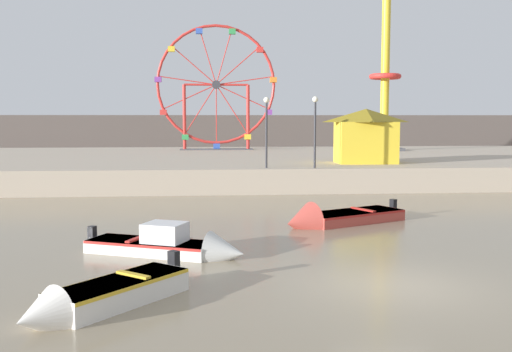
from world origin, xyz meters
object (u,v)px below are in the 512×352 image
promenade_lamp_near (315,121)px  promenade_lamp_far (266,122)px  motorboat_white_red_stripe (96,298)px  motorboat_pale_grey (178,246)px  ferris_wheel_red_frame (216,87)px  drop_tower_yellow_tower (385,79)px  motorboat_faded_red (331,219)px  carnival_booth_yellow_awning (366,135)px

promenade_lamp_near → promenade_lamp_far: promenade_lamp_near is taller
motorboat_white_red_stripe → motorboat_pale_grey: (1.48, 5.03, -0.00)m
motorboat_pale_grey → ferris_wheel_red_frame: size_ratio=0.48×
drop_tower_yellow_tower → ferris_wheel_red_frame: bearing=171.2°
drop_tower_yellow_tower → motorboat_faded_red: bearing=-110.8°
motorboat_pale_grey → ferris_wheel_red_frame: ferris_wheel_red_frame is taller
ferris_wheel_red_frame → drop_tower_yellow_tower: bearing=-8.8°
motorboat_pale_grey → motorboat_faded_red: (5.66, 4.72, -0.05)m
motorboat_pale_grey → carnival_booth_yellow_awning: 20.72m
motorboat_faded_red → promenade_lamp_near: 10.24m
motorboat_white_red_stripe → carnival_booth_yellow_awning: bearing=-168.1°
motorboat_white_red_stripe → carnival_booth_yellow_awning: 25.80m
drop_tower_yellow_tower → motorboat_white_red_stripe: bearing=-115.4°
motorboat_white_red_stripe → ferris_wheel_red_frame: 39.03m
ferris_wheel_red_frame → drop_tower_yellow_tower: 14.13m
motorboat_white_red_stripe → carnival_booth_yellow_awning: carnival_booth_yellow_awning is taller
ferris_wheel_red_frame → drop_tower_yellow_tower: drop_tower_yellow_tower is taller
motorboat_pale_grey → ferris_wheel_red_frame: (1.77, 33.33, 6.39)m
motorboat_pale_grey → promenade_lamp_far: bearing=97.4°
ferris_wheel_red_frame → promenade_lamp_near: (4.98, -19.11, -2.76)m
motorboat_white_red_stripe → motorboat_pale_grey: size_ratio=0.78×
motorboat_pale_grey → carnival_booth_yellow_awning: carnival_booth_yellow_awning is taller
motorboat_faded_red → carnival_booth_yellow_awning: carnival_booth_yellow_awning is taller
motorboat_white_red_stripe → promenade_lamp_far: promenade_lamp_far is taller
drop_tower_yellow_tower → promenade_lamp_far: 20.45m
motorboat_white_red_stripe → drop_tower_yellow_tower: size_ratio=0.28×
ferris_wheel_red_frame → carnival_booth_yellow_awning: (8.72, -15.68, -3.60)m
motorboat_white_red_stripe → ferris_wheel_red_frame: bearing=-145.1°
motorboat_pale_grey → motorboat_faded_red: bearing=63.0°
motorboat_pale_grey → promenade_lamp_far: (4.16, 14.66, 3.61)m
promenade_lamp_far → motorboat_pale_grey: bearing=-105.8°
promenade_lamp_near → ferris_wheel_red_frame: bearing=104.6°
motorboat_pale_grey → drop_tower_yellow_tower: bearing=86.4°
motorboat_white_red_stripe → promenade_lamp_far: (5.64, 19.69, 3.61)m
carnival_booth_yellow_awning → promenade_lamp_near: (-3.74, -3.44, 0.84)m
motorboat_pale_grey → promenade_lamp_far: size_ratio=1.31×
ferris_wheel_red_frame → promenade_lamp_far: bearing=-82.7°
ferris_wheel_red_frame → promenade_lamp_far: size_ratio=2.74×
motorboat_white_red_stripe → promenade_lamp_near: size_ratio=1.02×
motorboat_pale_grey → motorboat_faded_red: 7.37m
carnival_booth_yellow_awning → promenade_lamp_far: bearing=-153.5°
promenade_lamp_far → carnival_booth_yellow_awning: bearing=25.3°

